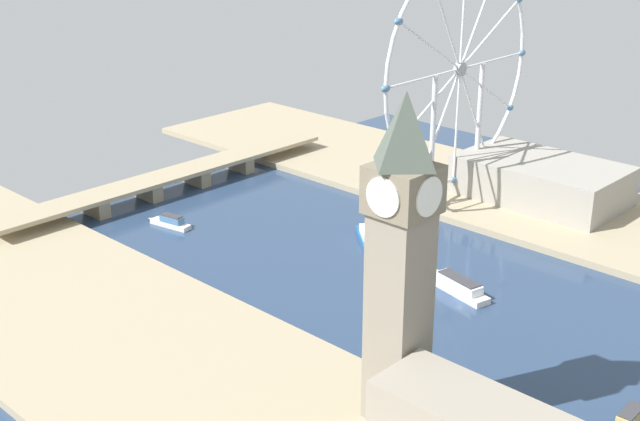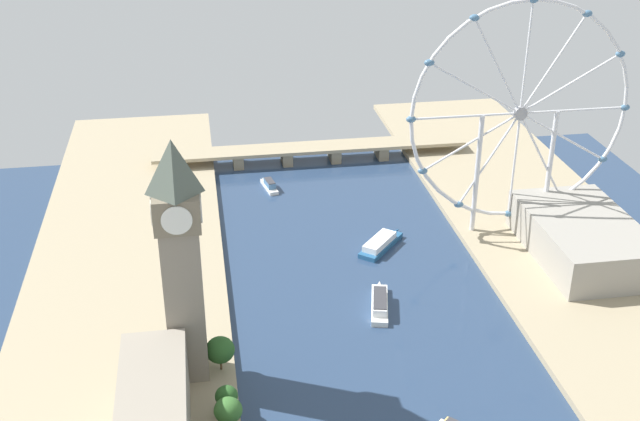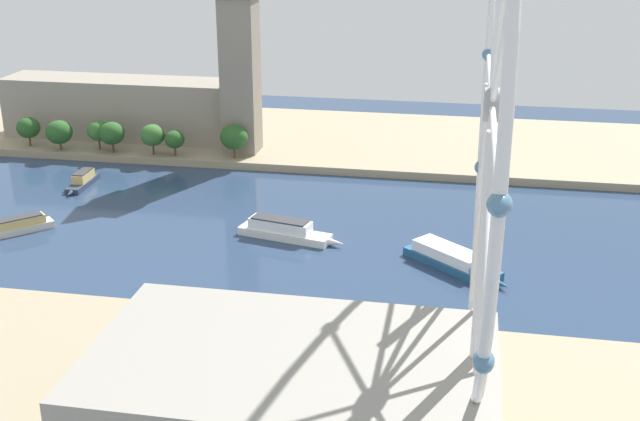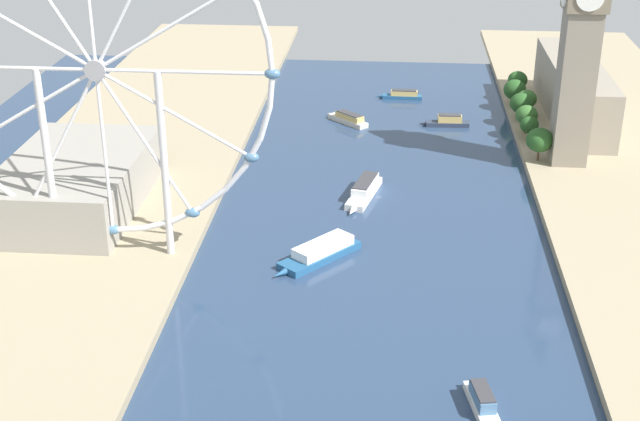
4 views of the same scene
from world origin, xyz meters
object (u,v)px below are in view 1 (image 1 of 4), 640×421
Objects in this scene: ferris_wheel at (460,71)px; tour_boat_2 at (371,239)px; river_bridge at (172,177)px; tour_boat_5 at (170,222)px; clock_tower at (401,258)px; riverside_hall at (541,180)px; tour_boat_3 at (456,285)px; tour_boat_0 at (631,419)px.

ferris_wheel reaches higher than tour_boat_2.
river_bridge is 8.00× the size of tour_boat_5.
ferris_wheel reaches higher than river_bridge.
clock_tower is 197.73m from riverside_hall.
clock_tower is 3.95× the size of tour_boat_5.
riverside_hall reaches higher than river_bridge.
ferris_wheel is 148.25m from river_bridge.
ferris_wheel is 1.55× the size of riverside_hall.
tour_boat_0 is at bearing 170.15° from tour_boat_3.
tour_boat_0 is (45.86, -48.92, -49.58)m from clock_tower.
riverside_hall is (23.60, -33.24, -50.63)m from ferris_wheel.
tour_boat_5 is (46.65, 165.60, -49.58)m from clock_tower.
tour_boat_3 is at bearing -176.04° from tour_boat_5.
river_bridge is at bearing 128.13° from ferris_wheel.
riverside_hall is at bearing -138.30° from tour_boat_5.
ferris_wheel is 115.35m from tour_boat_3.
tour_boat_0 is at bearing -159.13° from tour_boat_2.
river_bridge is at bearing 81.38° from tour_boat_0.
ferris_wheel is at bearing 30.28° from clock_tower.
tour_boat_5 is at bearing 147.73° from ferris_wheel.
river_bridge is 252.49m from tour_boat_0.
riverside_hall is 0.39× the size of river_bridge.
riverside_hall is at bearing -52.50° from river_bridge.
tour_boat_0 is (-29.81, -250.67, -4.98)m from river_bridge.
tour_boat_5 is (0.78, 214.53, -0.01)m from tour_boat_0.
tour_boat_3 is at bearing -88.14° from river_bridge.
tour_boat_3 is at bearing 65.59° from tour_boat_0.
clock_tower is at bearing 131.32° from tour_boat_0.
clock_tower is 186.18m from ferris_wheel.
tour_boat_0 is 0.74× the size of tour_boat_2.
riverside_hall is 178.15m from river_bridge.
riverside_hall reaches higher than tour_boat_3.
riverside_hall is 176.56m from tour_boat_0.
ferris_wheel is 3.29× the size of tour_boat_3.
river_bridge is at bearing 69.44° from clock_tower.
clock_tower is 0.49× the size of river_bridge.
river_bridge is at bearing 14.59° from tour_boat_3.
river_bridge is (-108.40, 141.28, -5.19)m from riverside_hall.
tour_boat_5 is at bearing 87.96° from tour_boat_0.
tour_boat_5 is (-46.82, 77.68, -0.24)m from tour_boat_2.
riverside_hall is 3.23× the size of tour_boat_0.
ferris_wheel reaches higher than tour_boat_0.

